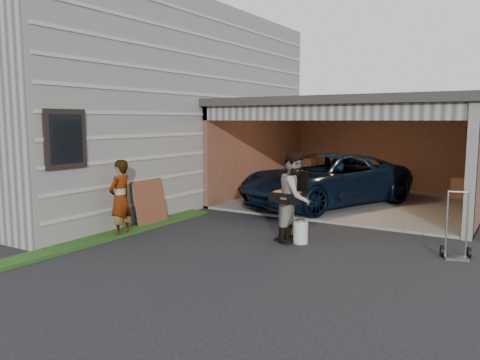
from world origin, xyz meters
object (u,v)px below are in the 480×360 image
at_px(minivan, 325,182).
at_px(bbq_grill, 288,199).
at_px(man, 295,196).
at_px(propane_tank, 301,232).
at_px(plywood_panel, 150,202).
at_px(hand_truck, 456,245).
at_px(woman, 120,198).

relative_size(minivan, bbq_grill, 3.68).
distance_m(minivan, man, 3.78).
xyz_separation_m(propane_tank, plywood_panel, (-3.55, -0.32, 0.30)).
xyz_separation_m(bbq_grill, propane_tank, (0.31, -0.09, -0.60)).
bearing_deg(hand_truck, man, 171.27).
height_order(propane_tank, plywood_panel, plywood_panel).
bearing_deg(minivan, woman, -91.40).
height_order(bbq_grill, propane_tank, bbq_grill).
height_order(propane_tank, hand_truck, hand_truck).
height_order(woman, propane_tank, woman).
distance_m(minivan, propane_tank, 3.94).
relative_size(minivan, propane_tank, 11.81).
bearing_deg(man, bbq_grill, 89.02).
xyz_separation_m(woman, propane_tank, (3.31, 1.44, -0.57)).
bearing_deg(propane_tank, hand_truck, 10.79).
bearing_deg(minivan, plywood_panel, -99.40).
relative_size(man, hand_truck, 1.51).
bearing_deg(bbq_grill, propane_tank, -15.73).
xyz_separation_m(minivan, bbq_grill, (0.70, -3.69, 0.12)).
height_order(minivan, woman, woman).
distance_m(bbq_grill, hand_truck, 3.06).
height_order(minivan, man, man).
distance_m(woman, bbq_grill, 3.37).
bearing_deg(hand_truck, woman, -178.89).
relative_size(man, plywood_panel, 1.70).
xyz_separation_m(minivan, hand_truck, (3.67, -3.27, -0.47)).
distance_m(plywood_panel, hand_truck, 6.28).
bearing_deg(minivan, bbq_grill, -56.91).
height_order(woman, plywood_panel, woman).
bearing_deg(minivan, hand_truck, -19.29).
xyz_separation_m(man, propane_tank, (0.17, -0.10, -0.67)).
bearing_deg(bbq_grill, hand_truck, 8.05).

